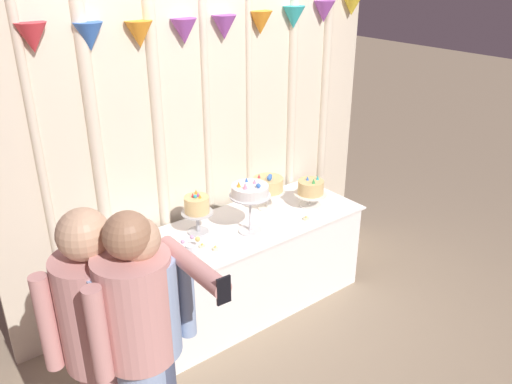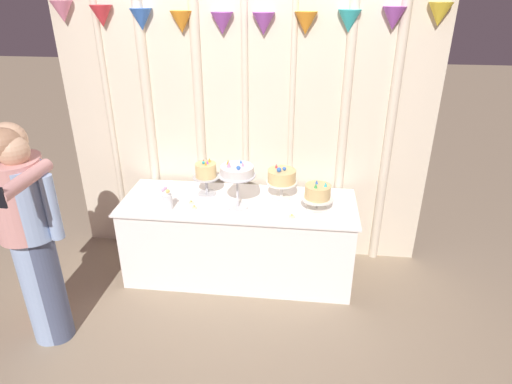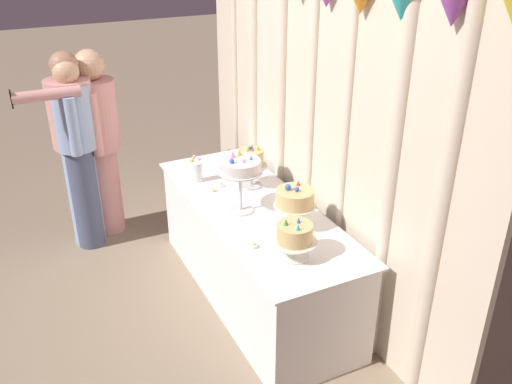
# 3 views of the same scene
# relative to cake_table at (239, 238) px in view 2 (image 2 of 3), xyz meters

# --- Properties ---
(ground_plane) EXTENTS (24.00, 24.00, 0.00)m
(ground_plane) POSITION_rel_cake_table_xyz_m (0.00, -0.10, -0.36)
(ground_plane) COLOR gray
(draped_curtain) EXTENTS (3.24, 0.18, 2.58)m
(draped_curtain) POSITION_rel_cake_table_xyz_m (0.01, 0.43, 1.02)
(draped_curtain) COLOR beige
(draped_curtain) RESTS_ON ground_plane
(cake_table) EXTENTS (1.99, 0.73, 0.73)m
(cake_table) POSITION_rel_cake_table_xyz_m (0.00, 0.00, 0.00)
(cake_table) COLOR white
(cake_table) RESTS_ON ground_plane
(cake_display_leftmost) EXTENTS (0.23, 0.23, 0.32)m
(cake_display_leftmost) POSITION_rel_cake_table_xyz_m (-0.30, 0.12, 0.57)
(cake_display_leftmost) COLOR #B2B2B7
(cake_display_leftmost) RESTS_ON cake_table
(cake_display_midleft) EXTENTS (0.30, 0.30, 0.42)m
(cake_display_midleft) POSITION_rel_cake_table_xyz_m (0.01, -0.11, 0.67)
(cake_display_midleft) COLOR silver
(cake_display_midleft) RESTS_ON cake_table
(cake_display_midright) EXTENTS (0.27, 0.27, 0.30)m
(cake_display_midright) POSITION_rel_cake_table_xyz_m (0.36, 0.11, 0.56)
(cake_display_midright) COLOR silver
(cake_display_midright) RESTS_ON cake_table
(cake_display_rightmost) EXTENTS (0.27, 0.27, 0.26)m
(cake_display_rightmost) POSITION_rel_cake_table_xyz_m (0.66, -0.06, 0.51)
(cake_display_rightmost) COLOR silver
(cake_display_rightmost) RESTS_ON cake_table
(flower_vase) EXTENTS (0.10, 0.11, 0.21)m
(flower_vase) POSITION_rel_cake_table_xyz_m (-0.55, -0.20, 0.44)
(flower_vase) COLOR silver
(flower_vase) RESTS_ON cake_table
(tealight_far_left) EXTENTS (0.05, 0.05, 0.03)m
(tealight_far_left) POSITION_rel_cake_table_xyz_m (-0.39, -0.08, 0.37)
(tealight_far_left) COLOR beige
(tealight_far_left) RESTS_ON cake_table
(tealight_near_left) EXTENTS (0.04, 0.04, 0.04)m
(tealight_near_left) POSITION_rel_cake_table_xyz_m (-0.34, -0.17, 0.37)
(tealight_near_left) COLOR beige
(tealight_near_left) RESTS_ON cake_table
(tealight_near_right) EXTENTS (0.05, 0.05, 0.03)m
(tealight_near_right) POSITION_rel_cake_table_xyz_m (0.46, -0.23, 0.37)
(tealight_near_right) COLOR beige
(tealight_near_right) RESTS_ON cake_table
(guest_man_pink_jacket) EXTENTS (0.50, 0.42, 1.59)m
(guest_man_pink_jacket) POSITION_rel_cake_table_xyz_m (-1.40, -0.74, 0.50)
(guest_man_pink_jacket) COLOR #D6938E
(guest_man_pink_jacket) RESTS_ON ground_plane
(guest_man_dark_suit) EXTENTS (0.47, 0.36, 1.57)m
(guest_man_dark_suit) POSITION_rel_cake_table_xyz_m (-1.23, -0.94, 0.50)
(guest_man_dark_suit) COLOR #4C5675
(guest_man_dark_suit) RESTS_ON ground_plane
(guest_girl_blue_dress) EXTENTS (0.50, 0.63, 1.62)m
(guest_girl_blue_dress) POSITION_rel_cake_table_xyz_m (-1.28, -0.95, 0.52)
(guest_girl_blue_dress) COLOR #93ADD6
(guest_girl_blue_dress) RESTS_ON ground_plane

